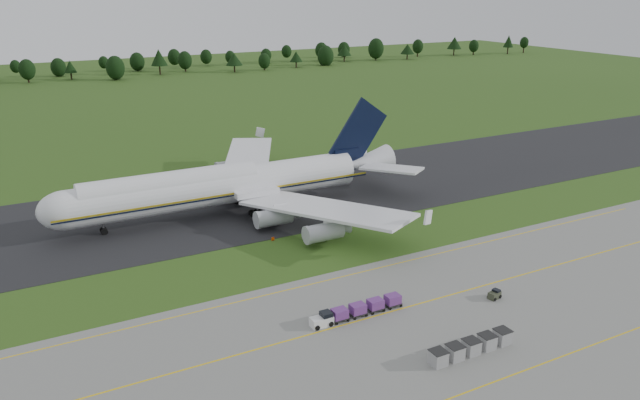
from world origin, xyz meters
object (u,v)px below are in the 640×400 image
utility_cart (494,295)px  uld_row (471,347)px  edge_markers (305,233)px  aircraft (227,185)px  baggage_train (356,310)px

utility_cart → uld_row: bearing=-143.1°
edge_markers → aircraft: bearing=116.2°
utility_cart → baggage_train: bearing=166.1°
baggage_train → edge_markers: (6.92, 28.31, -0.65)m
baggage_train → utility_cart: size_ratio=6.77×
aircraft → utility_cart: size_ratio=35.18×
baggage_train → uld_row: uld_row is taller
edge_markers → utility_cart: bearing=-69.5°
aircraft → utility_cart: aircraft is taller
aircraft → edge_markers: size_ratio=5.48×
aircraft → utility_cart: 53.67m
baggage_train → uld_row: (7.34, -13.72, 0.04)m
baggage_train → edge_markers: baggage_train is taller
baggage_train → edge_markers: size_ratio=1.05×
aircraft → baggage_train: bearing=-88.6°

